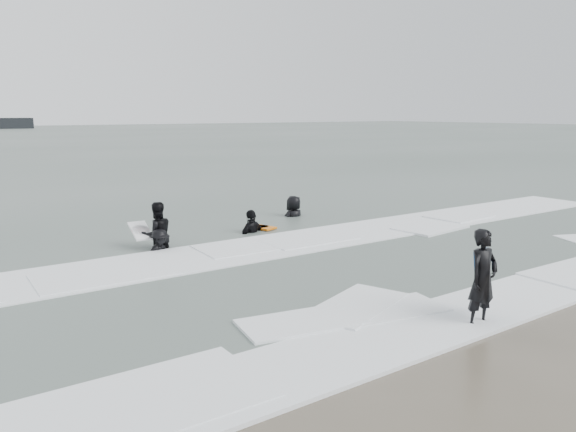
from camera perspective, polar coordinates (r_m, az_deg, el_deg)
ground at (r=11.55m, az=14.35°, el=-9.15°), size 320.00×320.00×0.00m
surfer_centre at (r=10.98m, az=18.91°, el=-10.46°), size 0.67×0.44×1.81m
surfer_wading at (r=16.30m, az=-13.08°, el=-3.31°), size 0.96×0.76×1.90m
surfer_breaker at (r=15.90m, az=-12.86°, el=-3.65°), size 1.09×0.81×1.51m
surfer_right_near at (r=17.93m, az=-3.68°, el=-1.80°), size 1.22×0.78×1.93m
surfer_right_far at (r=20.62m, az=0.59°, el=-0.15°), size 1.09×0.87×1.96m
surf_foam at (r=14.12m, az=3.00°, el=-5.03°), size 30.03×9.06×0.09m
bodyboards at (r=14.89m, az=-2.02°, el=-2.38°), size 4.82×9.77×1.25m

